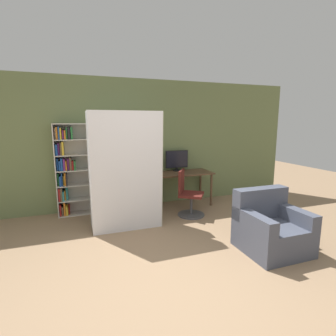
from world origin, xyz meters
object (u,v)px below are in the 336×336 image
object	(u,v)px
bookshelf	(69,169)
armchair	(270,228)
mattress_near	(127,172)
office_chair	(189,198)
monitor	(177,160)
mattress_far	(123,169)

from	to	relation	value
bookshelf	armchair	distance (m)	3.73
mattress_near	armchair	distance (m)	2.34
office_chair	armchair	world-z (taller)	office_chair
mattress_near	bookshelf	bearing A→B (deg)	128.43
monitor	mattress_far	bearing A→B (deg)	-148.76
bookshelf	mattress_far	world-z (taller)	mattress_far
armchair	mattress_near	bearing A→B (deg)	142.26
office_chair	bookshelf	xyz separation A→B (m)	(-2.16, 0.85, 0.56)
monitor	mattress_near	bearing A→B (deg)	-138.98
bookshelf	mattress_near	distance (m)	1.47
bookshelf	office_chair	bearing A→B (deg)	-21.40
bookshelf	mattress_near	size ratio (longest dim) A/B	0.89
mattress_far	office_chair	bearing A→B (deg)	-2.44
bookshelf	mattress_far	distance (m)	1.21
mattress_far	armchair	distance (m)	2.57
monitor	mattress_far	world-z (taller)	mattress_far
mattress_near	armchair	xyz separation A→B (m)	(1.77, -1.37, -0.68)
office_chair	bookshelf	distance (m)	2.39
mattress_near	armchair	bearing A→B (deg)	-37.74
bookshelf	mattress_near	xyz separation A→B (m)	(0.91, -1.15, 0.08)
monitor	bookshelf	distance (m)	2.25
monitor	office_chair	size ratio (longest dim) A/B	0.59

